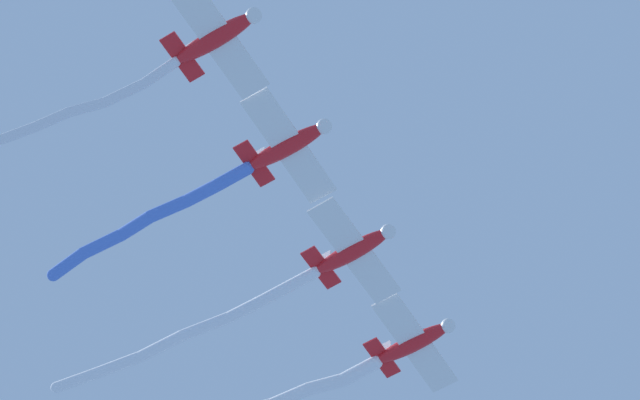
% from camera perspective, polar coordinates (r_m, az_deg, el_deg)
% --- Properties ---
extents(airplane_lead, '(8.21, 6.27, 2.02)m').
position_cam_1_polar(airplane_lead, '(85.16, -3.98, 6.29)').
color(airplane_lead, red).
extents(smoke_trail_lead, '(2.27, 21.10, 2.69)m').
position_cam_1_polar(smoke_trail_lead, '(88.09, -11.68, 2.71)').
color(smoke_trail_lead, white).
extents(airplane_left_wing, '(8.21, 6.26, 2.02)m').
position_cam_1_polar(airplane_left_wing, '(88.33, -1.22, 2.11)').
color(airplane_left_wing, red).
extents(smoke_trail_left_wing, '(5.03, 15.05, 1.92)m').
position_cam_1_polar(smoke_trail_left_wing, '(91.84, -6.62, -0.78)').
color(smoke_trail_left_wing, '#4C75DB').
extents(airplane_right_wing, '(8.20, 6.27, 2.02)m').
position_cam_1_polar(airplane_right_wing, '(91.62, 1.32, -1.95)').
color(airplane_right_wing, red).
extents(smoke_trail_right_wing, '(5.80, 20.19, 2.53)m').
position_cam_1_polar(smoke_trail_right_wing, '(96.34, -5.29, -5.20)').
color(smoke_trail_right_wing, white).
extents(airplane_slot, '(8.21, 6.26, 2.02)m').
position_cam_1_polar(airplane_slot, '(95.98, 3.66, -5.49)').
color(airplane_slot, red).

